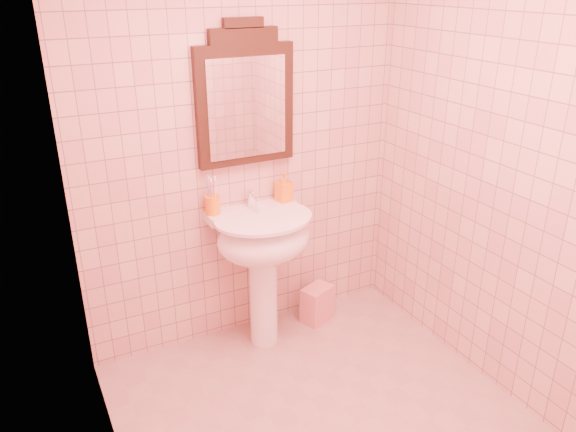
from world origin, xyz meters
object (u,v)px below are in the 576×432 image
mirror (245,99)px  towel (317,304)px  soap_dispenser (284,187)px  pedestal_sink (263,247)px  toothbrush_cup (213,205)px

mirror → towel: (0.41, -0.15, -1.38)m
mirror → towel: 1.44m
soap_dispenser → towel: size_ratio=0.74×
pedestal_sink → towel: 0.68m
mirror → soap_dispenser: bearing=-13.1°
soap_dispenser → mirror: bearing=154.4°
pedestal_sink → toothbrush_cup: size_ratio=4.24×
toothbrush_cup → towel: toothbrush_cup is taller
soap_dispenser → towel: bearing=-38.5°
pedestal_sink → toothbrush_cup: (-0.24, 0.16, 0.26)m
mirror → toothbrush_cup: size_ratio=3.96×
pedestal_sink → mirror: size_ratio=1.07×
mirror → pedestal_sink: bearing=-90.0°
soap_dispenser → toothbrush_cup: bearing=165.8°
mirror → soap_dispenser: size_ratio=4.40×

